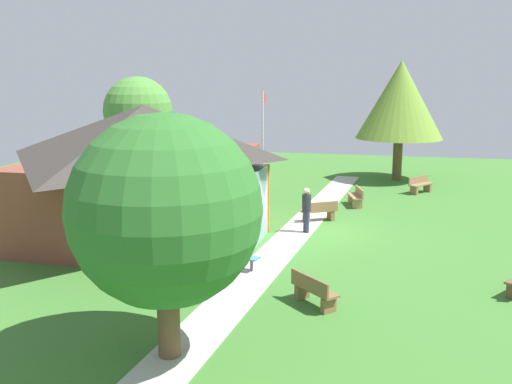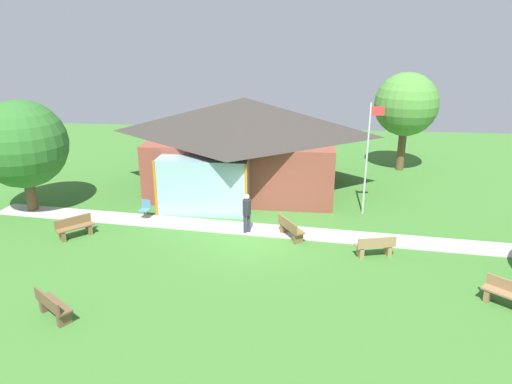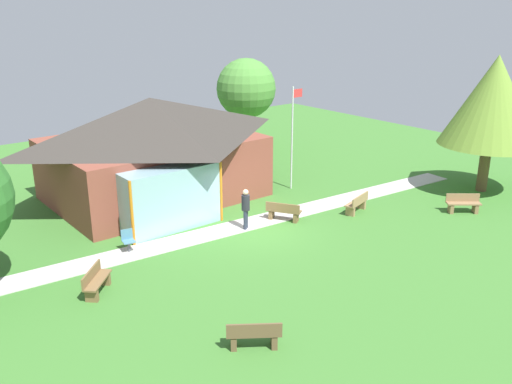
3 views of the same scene
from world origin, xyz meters
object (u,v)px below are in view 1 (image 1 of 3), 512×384
at_px(bench_rear_near_path, 319,212).
at_px(tree_west_hedge, 165,211).
at_px(bench_mid_right, 356,197).
at_px(flagpole, 263,141).
at_px(bench_lawn_far_right, 420,185).
at_px(patio_chair_west, 250,259).
at_px(tree_far_east, 400,100).
at_px(visitor_on_path, 306,207).
at_px(tree_behind_pavilion_right, 138,112).
at_px(bench_mid_left, 313,291).
at_px(pavilion, 149,166).

distance_m(bench_rear_near_path, tree_west_hedge, 12.74).
bearing_deg(bench_mid_right, bench_rear_near_path, 143.02).
xyz_separation_m(flagpole, bench_mid_right, (-0.00, -4.37, -2.46)).
distance_m(bench_mid_right, bench_rear_near_path, 3.51).
distance_m(bench_lawn_far_right, tree_west_hedge, 20.37).
bearing_deg(bench_rear_near_path, bench_mid_right, 36.20).
distance_m(patio_chair_west, tree_far_east, 18.16).
distance_m(visitor_on_path, tree_behind_pavilion_right, 13.34).
relative_size(tree_far_east, tree_west_hedge, 1.28).
distance_m(bench_lawn_far_right, bench_mid_right, 4.75).
bearing_deg(bench_mid_right, bench_mid_left, 162.88).
height_order(patio_chair_west, tree_west_hedge, tree_west_hedge).
distance_m(bench_mid_left, bench_rear_near_path, 8.91).
distance_m(tree_west_hedge, tree_behind_pavilion_right, 20.48).
height_order(bench_mid_left, bench_mid_right, same).
bearing_deg(tree_west_hedge, visitor_on_path, -7.87).
distance_m(visitor_on_path, tree_far_east, 13.26).
bearing_deg(tree_behind_pavilion_right, visitor_on_path, -127.89).
height_order(flagpole, visitor_on_path, flagpole).
distance_m(bench_mid_right, tree_behind_pavilion_right, 12.69).
xyz_separation_m(bench_rear_near_path, tree_west_hedge, (-12.31, 1.72, 2.80)).
height_order(pavilion, tree_far_east, tree_far_east).
bearing_deg(bench_mid_right, tree_far_east, -29.67).
bearing_deg(bench_lawn_far_right, flagpole, -24.47).
bearing_deg(bench_mid_right, tree_behind_pavilion_right, 60.93).
bearing_deg(tree_west_hedge, bench_rear_near_path, -7.95).
relative_size(patio_chair_west, tree_behind_pavilion_right, 0.15).
bearing_deg(bench_lawn_far_right, bench_mid_left, 26.90).
distance_m(flagpole, bench_lawn_far_right, 8.59).
distance_m(pavilion, patio_chair_west, 6.51).
distance_m(bench_lawn_far_right, tree_behind_pavilion_right, 15.26).
relative_size(bench_lawn_far_right, visitor_on_path, 0.83).
relative_size(flagpole, bench_mid_left, 3.72).
xyz_separation_m(patio_chair_west, visitor_on_path, (4.79, -1.05, 0.61)).
bearing_deg(bench_lawn_far_right, tree_west_hedge, 21.59).
height_order(flagpole, tree_behind_pavilion_right, tree_behind_pavilion_right).
bearing_deg(bench_rear_near_path, flagpole, 101.07).
height_order(bench_lawn_far_right, tree_west_hedge, tree_west_hedge).
bearing_deg(bench_mid_left, patio_chair_west, 179.16).
xyz_separation_m(pavilion, bench_rear_near_path, (2.81, -6.16, -2.10)).
xyz_separation_m(bench_rear_near_path, tree_far_east, (10.50, -3.14, 4.10)).
distance_m(pavilion, tree_far_east, 16.35).
relative_size(bench_mid_left, visitor_on_path, 0.80).
relative_size(bench_mid_right, bench_rear_near_path, 1.04).
height_order(bench_rear_near_path, patio_chair_west, patio_chair_west).
distance_m(patio_chair_west, visitor_on_path, 4.94).
relative_size(pavilion, tree_behind_pavilion_right, 1.76).
xyz_separation_m(tree_far_east, tree_behind_pavilion_right, (-4.34, 13.69, -0.56)).
xyz_separation_m(bench_mid_left, patio_chair_west, (2.23, 2.24, 0.01)).
height_order(bench_mid_right, tree_west_hedge, tree_west_hedge).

